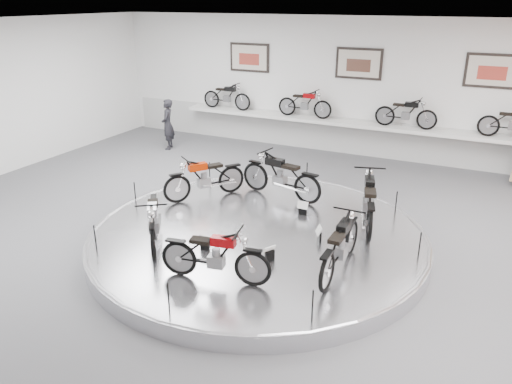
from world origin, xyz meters
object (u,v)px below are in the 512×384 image
at_px(bike_c, 205,177).
at_px(bike_e, 215,255).
at_px(display_platform, 258,238).
at_px(bike_a, 369,200).
at_px(bike_b, 281,175).
at_px(bike_f, 340,245).
at_px(shelf, 352,124).
at_px(visitor, 168,124).
at_px(bike_d, 153,220).

xyz_separation_m(bike_c, bike_e, (1.97, -2.92, -0.03)).
distance_m(display_platform, bike_a, 2.27).
distance_m(bike_b, bike_f, 3.35).
xyz_separation_m(bike_b, bike_c, (-1.49, -0.77, -0.03)).
bearing_deg(bike_c, bike_b, 153.04).
height_order(shelf, bike_f, bike_f).
relative_size(bike_a, bike_c, 1.10).
xyz_separation_m(bike_b, visitor, (-5.08, 2.91, -0.03)).
bearing_deg(bike_c, bike_d, 43.91).
relative_size(display_platform, bike_a, 3.58).
relative_size(display_platform, visitor, 4.10).
bearing_deg(bike_e, bike_f, 23.51).
xyz_separation_m(bike_f, visitor, (-7.22, 5.48, 0.01)).
bearing_deg(bike_e, bike_d, 148.81).
xyz_separation_m(display_platform, bike_f, (1.84, -0.77, 0.62)).
relative_size(bike_b, bike_f, 1.07).
height_order(shelf, bike_a, bike_a).
bearing_deg(shelf, display_platform, -90.00).
bearing_deg(bike_d, bike_c, 152.61).
bearing_deg(display_platform, bike_f, -22.68).
xyz_separation_m(bike_c, bike_f, (3.64, -1.80, -0.00)).
bearing_deg(bike_d, bike_a, 91.35).
distance_m(shelf, bike_a, 5.51).
relative_size(bike_d, bike_f, 0.97).
distance_m(bike_b, bike_e, 3.72).
bearing_deg(bike_d, bike_b, 123.66).
relative_size(display_platform, bike_d, 4.07).
relative_size(shelf, bike_e, 7.17).
bearing_deg(visitor, bike_c, 19.07).
distance_m(display_platform, bike_b, 1.94).
relative_size(bike_e, visitor, 0.98).
height_order(bike_f, visitor, visitor).
relative_size(bike_c, bike_d, 1.03).
distance_m(bike_c, bike_f, 4.06).
distance_m(display_platform, visitor, 7.18).
bearing_deg(display_platform, visitor, 138.76).
distance_m(display_platform, bike_d, 2.03).
xyz_separation_m(bike_b, bike_f, (2.14, -2.58, -0.03)).
height_order(bike_c, visitor, visitor).
height_order(display_platform, bike_e, bike_e).
height_order(shelf, bike_d, bike_d).
relative_size(bike_b, bike_c, 1.06).
xyz_separation_m(bike_d, bike_f, (3.31, 0.49, 0.01)).
bearing_deg(bike_b, visitor, -19.88).
bearing_deg(display_platform, bike_c, 150.05).
height_order(bike_a, bike_c, bike_a).
xyz_separation_m(bike_a, bike_c, (-3.60, -0.16, -0.05)).
xyz_separation_m(display_platform, visitor, (-5.38, 4.71, 0.63)).
bearing_deg(bike_c, bike_a, 128.28).
height_order(shelf, bike_e, bike_e).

